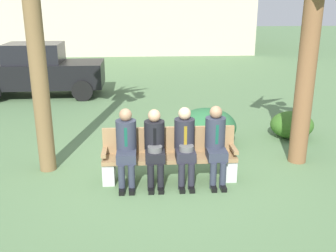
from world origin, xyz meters
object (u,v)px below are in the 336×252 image
(seated_man_rightmost, at_px, (216,141))
(shrub_near_bench, at_px, (206,127))
(seated_man_leftmost, at_px, (126,143))
(seated_man_centerleft, at_px, (155,144))
(palm_tree_tall, at_px, (314,8))
(parked_car_near, at_px, (40,70))
(seated_man_centerright, at_px, (185,142))
(park_bench, at_px, (169,155))
(shrub_mid_lawn, at_px, (292,125))

(seated_man_rightmost, height_order, shrub_near_bench, seated_man_rightmost)
(seated_man_leftmost, xyz_separation_m, seated_man_centerleft, (0.47, -0.01, -0.01))
(seated_man_rightmost, height_order, palm_tree_tall, palm_tree_tall)
(parked_car_near, bearing_deg, seated_man_centerleft, -62.36)
(seated_man_leftmost, bearing_deg, seated_man_centerright, -0.33)
(park_bench, distance_m, parked_car_near, 7.37)
(park_bench, height_order, seated_man_leftmost, seated_man_leftmost)
(seated_man_leftmost, relative_size, seated_man_rightmost, 0.99)
(seated_man_centerleft, bearing_deg, seated_man_leftmost, 178.98)
(seated_man_rightmost, distance_m, palm_tree_tall, 2.82)
(seated_man_centerleft, bearing_deg, seated_man_rightmost, 0.56)
(seated_man_leftmost, xyz_separation_m, seated_man_centerright, (0.97, -0.01, -0.00))
(park_bench, bearing_deg, shrub_mid_lawn, 33.76)
(seated_man_centerleft, distance_m, seated_man_centerright, 0.50)
(seated_man_leftmost, bearing_deg, seated_man_centerleft, -1.02)
(seated_man_centerleft, distance_m, shrub_mid_lawn, 3.79)
(seated_man_centerleft, xyz_separation_m, shrub_near_bench, (1.16, 1.76, -0.31))
(park_bench, relative_size, seated_man_rightmost, 1.74)
(seated_man_leftmost, height_order, palm_tree_tall, palm_tree_tall)
(park_bench, height_order, seated_man_centerright, seated_man_centerright)
(palm_tree_tall, relative_size, shrub_near_bench, 3.31)
(park_bench, height_order, seated_man_centerleft, seated_man_centerleft)
(seated_man_centerright, xyz_separation_m, seated_man_rightmost, (0.52, 0.01, 0.01))
(shrub_mid_lawn, bearing_deg, park_bench, -146.24)
(seated_man_rightmost, bearing_deg, seated_man_centerleft, -179.44)
(seated_man_leftmost, xyz_separation_m, shrub_near_bench, (1.63, 1.75, -0.32))
(palm_tree_tall, bearing_deg, seated_man_leftmost, -167.53)
(park_bench, bearing_deg, seated_man_rightmost, -9.51)
(seated_man_leftmost, xyz_separation_m, parked_car_near, (-2.95, 6.51, 0.12))
(shrub_mid_lawn, bearing_deg, palm_tree_tall, -105.86)
(seated_man_centerright, relative_size, palm_tree_tall, 0.31)
(seated_man_centerright, xyz_separation_m, palm_tree_tall, (2.26, 0.72, 2.11))
(seated_man_leftmost, relative_size, shrub_near_bench, 1.02)
(seated_man_centerleft, xyz_separation_m, shrub_mid_lawn, (3.14, 2.07, -0.41))
(palm_tree_tall, xyz_separation_m, shrub_mid_lawn, (0.38, 1.35, -2.53))
(seated_man_leftmost, bearing_deg, palm_tree_tall, 12.47)
(seated_man_centerleft, relative_size, seated_man_centerright, 0.98)
(seated_man_rightmost, bearing_deg, seated_man_centerright, -179.21)
(palm_tree_tall, xyz_separation_m, shrub_near_bench, (-1.60, 1.03, -2.43))
(seated_man_centerleft, height_order, seated_man_rightmost, seated_man_rightmost)
(seated_man_centerleft, relative_size, shrub_mid_lawn, 1.32)
(seated_man_centerleft, bearing_deg, parked_car_near, 117.64)
(shrub_mid_lawn, bearing_deg, seated_man_rightmost, -135.84)
(seated_man_leftmost, relative_size, seated_man_centerright, 1.00)
(palm_tree_tall, bearing_deg, shrub_mid_lawn, 74.14)
(seated_man_centerright, height_order, palm_tree_tall, palm_tree_tall)
(park_bench, xyz_separation_m, shrub_mid_lawn, (2.89, 1.93, -0.14))
(palm_tree_tall, xyz_separation_m, parked_car_near, (-6.18, 5.80, -1.99))
(seated_man_leftmost, relative_size, parked_car_near, 0.33)
(seated_man_centerright, bearing_deg, shrub_mid_lawn, 38.06)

